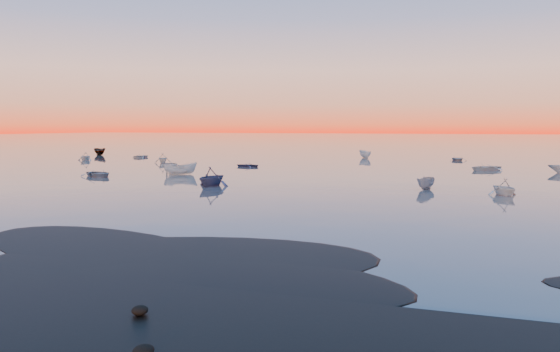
% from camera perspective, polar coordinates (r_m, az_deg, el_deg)
% --- Properties ---
extents(ground, '(600.00, 600.00, 0.00)m').
position_cam_1_polar(ground, '(121.63, 12.48, 2.33)').
color(ground, '#6E625B').
rests_on(ground, ground).
extents(mud_lobes, '(140.00, 6.00, 0.07)m').
position_cam_1_polar(mud_lobes, '(24.33, -14.07, -9.12)').
color(mud_lobes, black).
rests_on(mud_lobes, ground).
extents(moored_fleet, '(124.00, 58.00, 1.20)m').
position_cam_1_polar(moored_fleet, '(75.14, 8.67, 0.64)').
color(moored_fleet, silver).
rests_on(moored_fleet, ground).
extents(boat_near_left, '(3.70, 4.74, 1.10)m').
position_cam_1_polar(boat_near_left, '(68.01, -18.41, -0.05)').
color(boat_near_left, gray).
rests_on(boat_near_left, ground).
extents(boat_near_center, '(3.98, 4.37, 1.44)m').
position_cam_1_polar(boat_near_center, '(68.28, -10.35, 0.16)').
color(boat_near_center, silver).
rests_on(boat_near_center, ground).
extents(boat_near_right, '(3.47, 2.91, 1.12)m').
position_cam_1_polar(boat_near_right, '(51.03, 22.34, -1.87)').
color(boat_near_right, silver).
rests_on(boat_near_right, ground).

